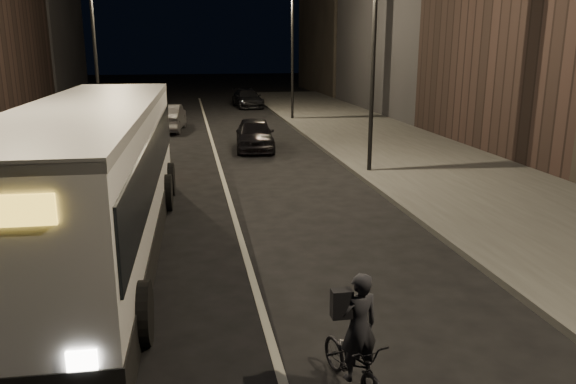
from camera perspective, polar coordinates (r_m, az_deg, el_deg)
name	(u,v)px	position (r m, az deg, el deg)	size (l,w,h in m)	color
ground	(273,347)	(9.60, -1.57, -15.48)	(180.00, 180.00, 0.00)	black
sidewalk_right	(419,159)	(24.70, 13.18, 3.26)	(7.00, 70.00, 0.16)	#363734
streetlight_right_mid	(367,30)	(21.25, 8.05, 16.03)	(1.20, 0.44, 8.12)	black
streetlight_right_far	(288,36)	(36.80, 0.03, 15.57)	(1.20, 0.44, 8.12)	black
streetlight_left_far	(99,34)	(30.49, -18.63, 15.00)	(1.20, 0.44, 8.12)	black
city_bus	(95,173)	(13.83, -19.06, 1.81)	(3.36, 13.25, 3.55)	silver
cyclist_on_bicycle	(355,352)	(8.28, 6.78, -15.87)	(0.94, 1.73, 1.89)	black
car_near	(255,134)	(26.68, -3.41, 5.90)	(1.75, 4.36, 1.48)	black
car_mid	(168,118)	(33.16, -12.12, 7.40)	(1.64, 4.72, 1.55)	#363639
car_far	(248,98)	(45.24, -4.13, 9.47)	(1.98, 4.86, 1.41)	black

